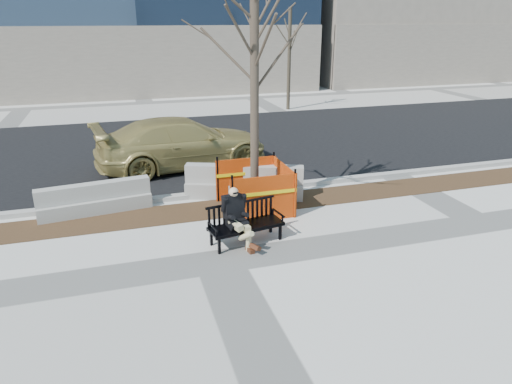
{
  "coord_description": "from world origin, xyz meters",
  "views": [
    {
      "loc": [
        -1.65,
        -7.91,
        4.49
      ],
      "look_at": [
        1.13,
        1.23,
        0.88
      ],
      "focal_mm": 32.72,
      "sensor_mm": 36.0,
      "label": 1
    }
  ],
  "objects_px": {
    "seated_man": "(236,244)",
    "jersey_barrier_right": "(244,197)",
    "bench": "(246,242)",
    "jersey_barrier_left": "(97,212)",
    "sedan": "(184,167)",
    "tree_fence": "(255,209)"
  },
  "relations": [
    {
      "from": "jersey_barrier_right",
      "to": "bench",
      "type": "bearing_deg",
      "value": -83.75
    },
    {
      "from": "tree_fence",
      "to": "sedan",
      "type": "bearing_deg",
      "value": 105.96
    },
    {
      "from": "tree_fence",
      "to": "sedan",
      "type": "height_order",
      "value": "tree_fence"
    },
    {
      "from": "bench",
      "to": "jersey_barrier_right",
      "type": "xyz_separation_m",
      "value": [
        0.68,
        2.57,
        0.0
      ]
    },
    {
      "from": "tree_fence",
      "to": "jersey_barrier_left",
      "type": "bearing_deg",
      "value": 166.08
    },
    {
      "from": "bench",
      "to": "sedan",
      "type": "xyz_separation_m",
      "value": [
        -0.45,
        5.7,
        0.0
      ]
    },
    {
      "from": "seated_man",
      "to": "jersey_barrier_right",
      "type": "distance_m",
      "value": 2.72
    },
    {
      "from": "seated_man",
      "to": "jersey_barrier_left",
      "type": "bearing_deg",
      "value": 127.18
    },
    {
      "from": "bench",
      "to": "seated_man",
      "type": "relative_size",
      "value": 1.31
    },
    {
      "from": "sedan",
      "to": "tree_fence",
      "type": "bearing_deg",
      "value": -172.68
    },
    {
      "from": "jersey_barrier_left",
      "to": "bench",
      "type": "bearing_deg",
      "value": -48.05
    },
    {
      "from": "bench",
      "to": "sedan",
      "type": "relative_size",
      "value": 0.3
    },
    {
      "from": "sedan",
      "to": "bench",
      "type": "bearing_deg",
      "value": 175.88
    },
    {
      "from": "jersey_barrier_right",
      "to": "jersey_barrier_left",
      "type": "bearing_deg",
      "value": -159.7
    },
    {
      "from": "jersey_barrier_left",
      "to": "tree_fence",
      "type": "bearing_deg",
      "value": -21.41
    },
    {
      "from": "jersey_barrier_right",
      "to": "sedan",
      "type": "bearing_deg",
      "value": 130.92
    },
    {
      "from": "bench",
      "to": "jersey_barrier_right",
      "type": "relative_size",
      "value": 0.53
    },
    {
      "from": "seated_man",
      "to": "tree_fence",
      "type": "height_order",
      "value": "tree_fence"
    },
    {
      "from": "bench",
      "to": "tree_fence",
      "type": "bearing_deg",
      "value": 57.41
    },
    {
      "from": "bench",
      "to": "tree_fence",
      "type": "height_order",
      "value": "tree_fence"
    },
    {
      "from": "bench",
      "to": "jersey_barrier_left",
      "type": "xyz_separation_m",
      "value": [
        -3.06,
        2.62,
        0.0
      ]
    },
    {
      "from": "seated_man",
      "to": "jersey_barrier_left",
      "type": "height_order",
      "value": "seated_man"
    }
  ]
}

